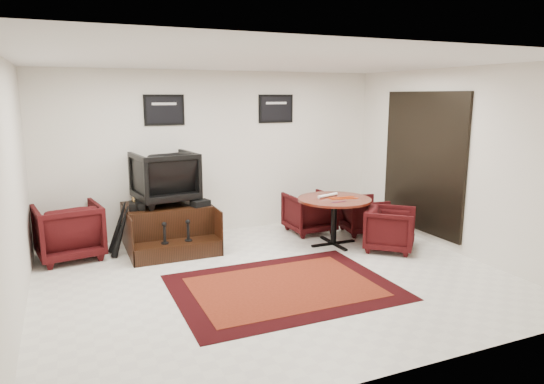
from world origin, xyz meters
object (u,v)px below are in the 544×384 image
Objects in this scene: shine_chair at (165,175)px; table_chair_corner at (390,227)px; armchair_side at (68,229)px; meeting_table at (334,204)px; table_chair_back at (309,210)px; table_chair_window at (363,213)px; shine_podium at (169,228)px.

table_chair_corner is at bearing 144.62° from shine_chair.
armchair_side reaches higher than meeting_table.
shine_chair is 2.59m from table_chair_back.
table_chair_window is at bearing 160.83° from shine_chair.
table_chair_back reaches higher than table_chair_window.
table_chair_window is at bearing 163.55° from armchair_side.
meeting_table is (3.95, -0.97, 0.22)m from armchair_side.
shine_chair is 1.32× the size of table_chair_window.
table_chair_back is at bearing 166.53° from shine_chair.
meeting_table reaches higher than table_chair_corner.
table_chair_back is at bearing 68.21° from table_chair_corner.
shine_podium is 1.84× the size of table_chair_corner.
table_chair_back reaches higher than meeting_table.
table_chair_window is at bearing 152.26° from table_chair_back.
table_chair_back is at bearing 91.42° from meeting_table.
armchair_side is 1.17× the size of table_chair_back.
shine_chair is 0.79× the size of meeting_table.
shine_podium is 2.47m from table_chair_back.
shine_podium is 1.75× the size of table_chair_back.
meeting_table reaches higher than shine_podium.
table_chair_corner reaches higher than shine_podium.
shine_chair is at bearing -7.01° from table_chair_back.
shine_podium is at bearing 159.37° from meeting_table.
shine_chair reaches higher than shine_podium.
armchair_side is at bearing 166.19° from meeting_table.
shine_podium is 0.85m from shine_chair.
meeting_table is at bearing 90.38° from table_chair_corner.
armchair_side is 4.07m from meeting_table.
shine_chair is at bearing 156.59° from meeting_table.
shine_podium is 3.50m from table_chair_corner.
shine_chair reaches higher than meeting_table.
shine_chair reaches higher than table_chair_back.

